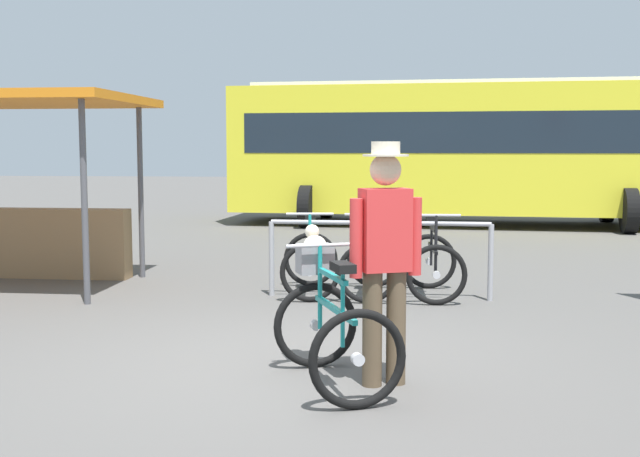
# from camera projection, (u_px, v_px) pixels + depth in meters

# --- Properties ---
(ground_plane) EXTENTS (80.00, 80.00, 0.00)m
(ground_plane) POSITION_uv_depth(u_px,v_px,m) (280.00, 365.00, 6.13)
(ground_plane) COLOR #514F4C
(bike_rack_rail) EXTENTS (2.51, 0.10, 0.88)m
(bike_rack_rail) POSITION_uv_depth(u_px,v_px,m) (379.00, 242.00, 8.79)
(bike_rack_rail) COLOR #99999E
(bike_rack_rail) RESTS_ON ground
(racked_bike_teal) EXTENTS (0.78, 1.16, 0.97)m
(racked_bike_teal) POSITION_uv_depth(u_px,v_px,m) (310.00, 262.00, 9.10)
(racked_bike_teal) COLOR black
(racked_bike_teal) RESTS_ON ground
(racked_bike_white) EXTENTS (0.69, 1.10, 0.97)m
(racked_bike_white) POSITION_uv_depth(u_px,v_px,m) (371.00, 263.00, 9.01)
(racked_bike_white) COLOR black
(racked_bike_white) RESTS_ON ground
(racked_bike_black) EXTENTS (0.72, 1.12, 0.97)m
(racked_bike_black) POSITION_uv_depth(u_px,v_px,m) (433.00, 264.00, 8.92)
(racked_bike_black) COLOR black
(racked_bike_black) RESTS_ON ground
(featured_bicycle) EXTENTS (1.02, 1.26, 1.09)m
(featured_bicycle) POSITION_uv_depth(u_px,v_px,m) (330.00, 315.00, 5.64)
(featured_bicycle) COLOR black
(featured_bicycle) RESTS_ON ground
(person_with_featured_bike) EXTENTS (0.50, 0.32, 1.72)m
(person_with_featured_bike) POSITION_uv_depth(u_px,v_px,m) (385.00, 253.00, 5.52)
(person_with_featured_bike) COLOR brown
(person_with_featured_bike) RESTS_ON ground
(bus_distant) EXTENTS (10.15, 3.85, 3.08)m
(bus_distant) POSITION_uv_depth(u_px,v_px,m) (463.00, 145.00, 17.21)
(bus_distant) COLOR yellow
(bus_distant) RESTS_ON ground
(market_stall) EXTENTS (3.10, 2.30, 2.30)m
(market_stall) POSITION_uv_depth(u_px,v_px,m) (23.00, 171.00, 9.75)
(market_stall) COLOR #4C4C51
(market_stall) RESTS_ON ground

